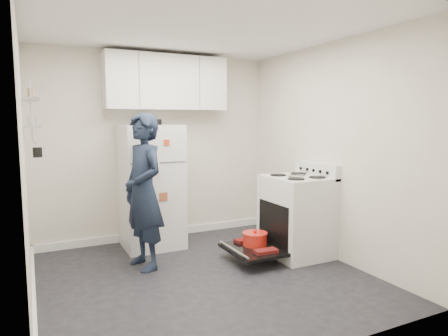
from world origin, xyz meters
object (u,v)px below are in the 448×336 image
refrigerator (151,186)px  person (144,192)px  electric_range (296,217)px  open_oven_door (254,245)px

refrigerator → person: person is taller
electric_range → person: 1.81m
electric_range → open_oven_door: 0.62m
refrigerator → person: bearing=-111.7°
electric_range → open_oven_door: (-0.55, 0.04, -0.28)m
refrigerator → person: 0.77m
open_oven_door → person: (-1.18, 0.35, 0.66)m
refrigerator → person: (-0.28, -0.71, 0.06)m
electric_range → refrigerator: (-1.45, 1.10, 0.32)m
refrigerator → electric_range: bearing=-37.2°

